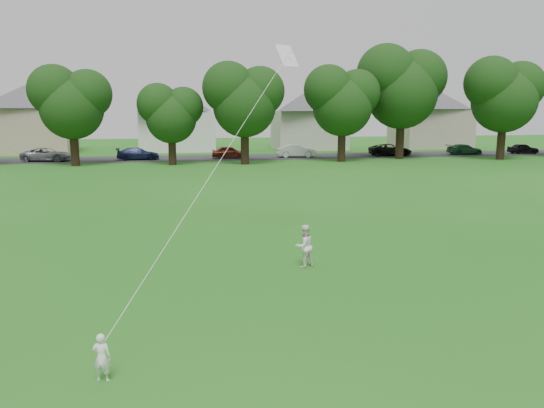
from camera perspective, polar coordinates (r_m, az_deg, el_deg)
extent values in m
plane|color=#1A5E15|center=(12.84, -8.62, -12.05)|extent=(160.00, 160.00, 0.00)
cube|color=#2D2D30|center=(54.11, -10.04, 4.87)|extent=(90.00, 7.00, 0.01)
imported|color=white|center=(10.32, -17.85, -15.44)|extent=(0.37, 0.28, 0.91)
imported|color=white|center=(16.44, 3.47, -4.53)|extent=(0.80, 0.73, 1.33)
plane|color=white|center=(19.63, 1.63, 15.67)|extent=(1.02, 0.84, 0.78)
cylinder|color=white|center=(14.28, -5.06, 5.53)|extent=(0.01, 0.01, 12.81)
cylinder|color=black|center=(49.10, -20.48, 5.81)|extent=(0.73, 0.73, 3.34)
cylinder|color=black|center=(47.77, -10.68, 5.82)|extent=(0.68, 0.68, 2.75)
cylinder|color=black|center=(47.49, -2.94, 6.40)|extent=(0.74, 0.74, 3.48)
cylinder|color=black|center=(50.30, 7.50, 6.52)|extent=(0.74, 0.74, 3.45)
cylinder|color=black|center=(54.23, 13.60, 7.03)|extent=(0.81, 0.81, 4.30)
cylinder|color=black|center=(56.52, 23.43, 6.35)|extent=(0.77, 0.77, 3.82)
imported|color=gray|center=(54.40, -23.09, 4.91)|extent=(4.70, 2.56, 1.25)
imported|color=#131A3D|center=(53.19, -14.22, 5.27)|extent=(4.08, 1.72, 1.17)
imported|color=#5C1E12|center=(53.33, -4.56, 5.58)|extent=(3.68, 1.68, 1.22)
imported|color=#BDBDBD|center=(54.44, 2.64, 5.73)|extent=(4.01, 1.68, 1.29)
imported|color=black|center=(57.57, 12.60, 5.72)|extent=(4.72, 2.65, 1.25)
imported|color=#174724|center=(61.40, 20.01, 5.55)|extent=(3.86, 1.68, 1.10)
imported|color=black|center=(65.23, 25.40, 5.42)|extent=(3.39, 1.71, 1.11)
cube|color=#BCA98D|center=(65.85, -24.35, 7.21)|extent=(8.66, 7.58, 4.96)
pyramid|color=#4D4A50|center=(65.87, -24.68, 11.73)|extent=(12.50, 12.50, 2.73)
cube|color=white|center=(63.95, -10.17, 7.74)|extent=(8.58, 6.54, 4.66)
pyramid|color=#4D4A50|center=(63.94, -10.31, 12.13)|extent=(12.38, 12.38, 2.56)
cube|color=beige|center=(65.98, 3.99, 7.94)|extent=(8.45, 6.53, 4.65)
pyramid|color=#4D4A50|center=(65.98, 4.05, 12.19)|extent=(12.18, 12.18, 2.56)
cube|color=#B1A493|center=(71.62, 16.62, 7.81)|extent=(8.71, 7.08, 4.89)
pyramid|color=#4D4A50|center=(71.63, 16.83, 11.91)|extent=(12.57, 12.57, 2.69)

